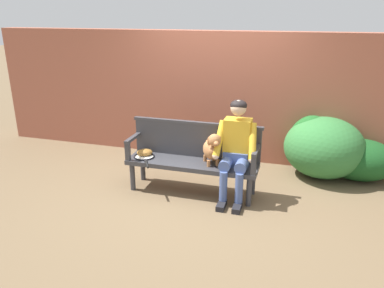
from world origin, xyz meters
The scene contains 13 objects.
ground_plane centered at (0.00, 0.00, 0.00)m, with size 40.00×40.00×0.00m, color brown.
brick_garden_fence centered at (0.00, 1.48, 1.03)m, with size 8.00×0.30×2.07m, color #9E5642.
hedge_bush_far_left centered at (1.54, 1.16, 0.45)m, with size 0.72×0.68×0.90m, color #1E5B23.
hedge_bush_mid_left centered at (2.23, 1.10, 0.31)m, with size 1.03×0.72×0.61m, color #194C1E.
hedge_bush_mid_right centered at (1.71, 1.07, 0.45)m, with size 1.16×1.09×0.90m, color #337538.
garden_bench centered at (0.00, 0.00, 0.39)m, with size 1.77×0.47×0.44m.
bench_backrest centered at (0.00, 0.21, 0.70)m, with size 1.81×0.06×0.50m.
bench_armrest_left_end centered at (-0.84, -0.08, 0.64)m, with size 0.06×0.47×0.28m.
bench_armrest_right_end centered at (0.84, -0.08, 0.64)m, with size 0.06×0.47×0.28m.
person_seated centered at (0.59, -0.01, 0.72)m, with size 0.56×0.64×1.31m.
dog_on_bench centered at (0.28, -0.02, 0.67)m, with size 0.34×0.44×0.45m.
tennis_racket centered at (-0.67, -0.05, 0.45)m, with size 0.42×0.56×0.03m.
baseball_glove centered at (-0.70, 0.03, 0.49)m, with size 0.22×0.17×0.09m, color #9E6B2D.
Camera 1 is at (1.34, -4.47, 2.35)m, focal length 35.17 mm.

